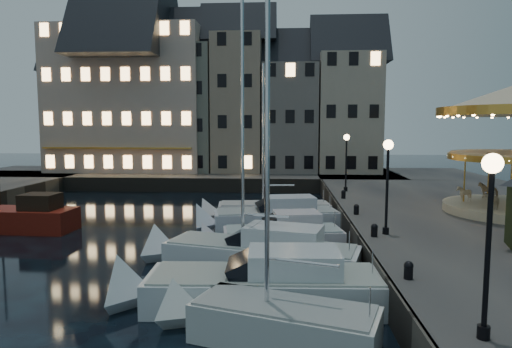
# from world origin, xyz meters

# --- Properties ---
(ground) EXTENTS (160.00, 160.00, 0.00)m
(ground) POSITION_xyz_m (0.00, 0.00, 0.00)
(ground) COLOR black
(ground) RESTS_ON ground
(quay_east) EXTENTS (16.00, 56.00, 1.30)m
(quay_east) POSITION_xyz_m (14.00, 6.00, 0.65)
(quay_east) COLOR #474442
(quay_east) RESTS_ON ground
(quay_north) EXTENTS (44.00, 12.00, 1.30)m
(quay_north) POSITION_xyz_m (-8.00, 28.00, 0.65)
(quay_north) COLOR #474442
(quay_north) RESTS_ON ground
(quaywall_e) EXTENTS (0.15, 44.00, 1.30)m
(quaywall_e) POSITION_xyz_m (6.00, 6.00, 0.65)
(quaywall_e) COLOR #47423A
(quaywall_e) RESTS_ON ground
(quaywall_n) EXTENTS (48.00, 0.15, 1.30)m
(quaywall_n) POSITION_xyz_m (-6.00, 22.00, 0.65)
(quaywall_n) COLOR #47423A
(quaywall_n) RESTS_ON ground
(streetlamp_a) EXTENTS (0.44, 0.44, 4.17)m
(streetlamp_a) POSITION_xyz_m (7.20, -9.00, 4.02)
(streetlamp_a) COLOR black
(streetlamp_a) RESTS_ON quay_east
(streetlamp_b) EXTENTS (0.44, 0.44, 4.17)m
(streetlamp_b) POSITION_xyz_m (7.20, 1.00, 4.02)
(streetlamp_b) COLOR black
(streetlamp_b) RESTS_ON quay_east
(streetlamp_c) EXTENTS (0.44, 0.44, 4.17)m
(streetlamp_c) POSITION_xyz_m (7.20, 14.50, 4.02)
(streetlamp_c) COLOR black
(streetlamp_c) RESTS_ON quay_east
(bollard_a) EXTENTS (0.30, 0.30, 0.57)m
(bollard_a) POSITION_xyz_m (6.60, -5.00, 1.60)
(bollard_a) COLOR black
(bollard_a) RESTS_ON quay_east
(bollard_b) EXTENTS (0.30, 0.30, 0.57)m
(bollard_b) POSITION_xyz_m (6.60, 0.50, 1.60)
(bollard_b) COLOR black
(bollard_b) RESTS_ON quay_east
(bollard_c) EXTENTS (0.30, 0.30, 0.57)m
(bollard_c) POSITION_xyz_m (6.60, 5.50, 1.60)
(bollard_c) COLOR black
(bollard_c) RESTS_ON quay_east
(bollard_d) EXTENTS (0.30, 0.30, 0.57)m
(bollard_d) POSITION_xyz_m (6.60, 11.00, 1.60)
(bollard_d) COLOR black
(bollard_d) RESTS_ON quay_east
(townhouse_na) EXTENTS (5.50, 8.00, 12.80)m
(townhouse_na) POSITION_xyz_m (-19.50, 30.00, 7.78)
(townhouse_na) COLOR tan
(townhouse_na) RESTS_ON quay_north
(townhouse_nb) EXTENTS (6.16, 8.00, 13.80)m
(townhouse_nb) POSITION_xyz_m (-14.05, 30.00, 8.28)
(townhouse_nb) COLOR slate
(townhouse_nb) RESTS_ON quay_north
(townhouse_nc) EXTENTS (6.82, 8.00, 14.80)m
(townhouse_nc) POSITION_xyz_m (-8.00, 30.00, 8.78)
(townhouse_nc) COLOR slate
(townhouse_nc) RESTS_ON quay_north
(townhouse_nd) EXTENTS (5.50, 8.00, 15.80)m
(townhouse_nd) POSITION_xyz_m (-2.25, 30.00, 9.28)
(townhouse_nd) COLOR gray
(townhouse_nd) RESTS_ON quay_north
(townhouse_ne) EXTENTS (6.16, 8.00, 12.80)m
(townhouse_ne) POSITION_xyz_m (3.20, 30.00, 7.78)
(townhouse_ne) COLOR slate
(townhouse_ne) RESTS_ON quay_north
(townhouse_nf) EXTENTS (6.82, 8.00, 13.80)m
(townhouse_nf) POSITION_xyz_m (9.25, 30.00, 8.28)
(townhouse_nf) COLOR #A99A88
(townhouse_nf) RESTS_ON quay_north
(hotel_corner) EXTENTS (17.60, 9.00, 16.80)m
(hotel_corner) POSITION_xyz_m (-14.00, 30.00, 9.78)
(hotel_corner) COLOR beige
(hotel_corner) RESTS_ON quay_north
(motorboat_a) EXTENTS (6.20, 3.69, 10.28)m
(motorboat_a) POSITION_xyz_m (2.20, -6.75, 0.54)
(motorboat_a) COLOR silver
(motorboat_a) RESTS_ON ground
(motorboat_b) EXTENTS (9.02, 2.98, 2.15)m
(motorboat_b) POSITION_xyz_m (1.70, -4.29, 0.64)
(motorboat_b) COLOR silver
(motorboat_b) RESTS_ON ground
(motorboat_c) EXTENTS (9.19, 4.57, 12.24)m
(motorboat_c) POSITION_xyz_m (1.36, -0.29, 0.68)
(motorboat_c) COLOR silver
(motorboat_c) RESTS_ON ground
(motorboat_d) EXTENTS (6.82, 3.14, 2.15)m
(motorboat_d) POSITION_xyz_m (2.22, 2.44, 0.64)
(motorboat_d) COLOR silver
(motorboat_d) RESTS_ON ground
(motorboat_e) EXTENTS (8.36, 3.82, 2.15)m
(motorboat_e) POSITION_xyz_m (1.83, 7.23, 0.64)
(motorboat_e) COLOR silver
(motorboat_e) RESTS_ON ground
(motorboat_f) EXTENTS (8.23, 2.89, 10.87)m
(motorboat_f) POSITION_xyz_m (1.47, 9.84, 0.53)
(motorboat_f) COLOR silver
(motorboat_f) RESTS_ON ground
(red_fishing_boat) EXTENTS (6.75, 2.59, 5.70)m
(red_fishing_boat) POSITION_xyz_m (-12.64, 6.00, 0.68)
(red_fishing_boat) COLOR maroon
(red_fishing_boat) RESTS_ON ground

